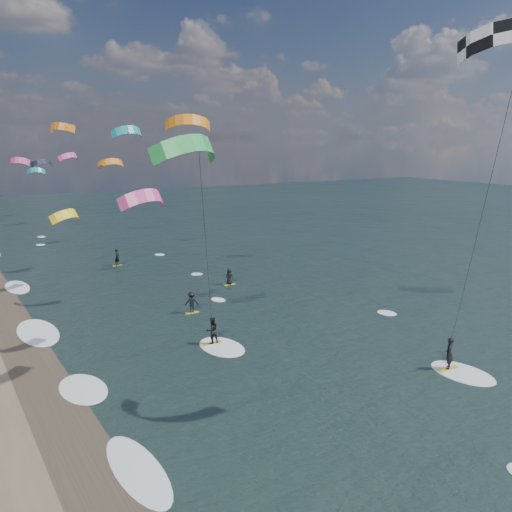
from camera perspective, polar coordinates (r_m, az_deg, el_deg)
ground at (r=26.19m, az=16.40°, el=-19.77°), size 260.00×260.00×0.00m
wet_sand_strip at (r=28.69m, az=-17.95°, el=-16.90°), size 3.00×240.00×0.00m
kitesurfer_near_a at (r=28.10m, az=24.10°, el=13.21°), size 8.03×9.59×18.70m
kitesurfer_near_b at (r=31.46m, az=-5.10°, el=4.17°), size 7.23×8.78×14.24m
far_kitesurfers at (r=51.10m, az=-7.63°, el=-2.65°), size 7.80×20.34×1.85m
bg_kite_field at (r=71.50m, az=-17.36°, el=9.42°), size 13.11×71.95×9.12m
shoreline_surf at (r=33.09m, az=-17.76°, el=-12.90°), size 2.40×79.40×0.11m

